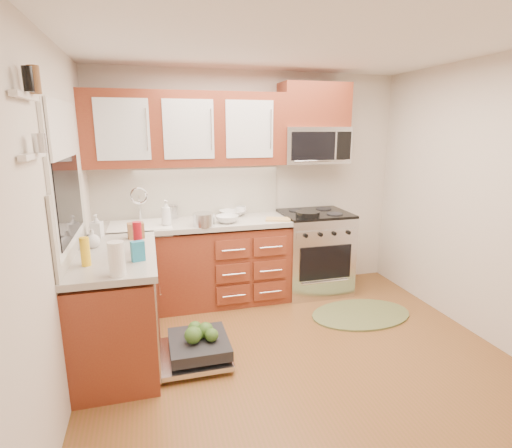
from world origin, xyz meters
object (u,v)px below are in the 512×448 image
object	(u,v)px
upper_cabinets	(187,129)
skillet	(308,214)
stock_pot	(204,220)
bowl_a	(232,213)
cup	(241,210)
range	(314,252)
sink	(141,237)
rug	(361,314)
dishwasher	(194,350)
bowl_b	(227,219)
cutting_board	(278,219)
microwave	(313,145)
paper_towel_roll	(117,259)

from	to	relation	value
upper_cabinets	skillet	distance (m)	1.57
stock_pot	bowl_a	world-z (taller)	stock_pot
stock_pot	upper_cabinets	bearing A→B (deg)	105.34
upper_cabinets	cup	size ratio (longest dim) A/B	17.34
range	sink	xyz separation A→B (m)	(-1.93, -0.01, 0.33)
rug	skillet	xyz separation A→B (m)	(-0.38, 0.59, 0.96)
range	bowl_a	world-z (taller)	bowl_a
skillet	bowl_a	world-z (taller)	skillet
dishwasher	bowl_b	world-z (taller)	bowl_b
dishwasher	skillet	xyz separation A→B (m)	(1.38, 0.97, 0.87)
range	dishwasher	size ratio (longest dim) A/B	1.36
upper_cabinets	rug	size ratio (longest dim) A/B	1.95
stock_pot	bowl_a	size ratio (longest dim) A/B	0.82
dishwasher	cutting_board	xyz separation A→B (m)	(1.04, 0.97, 0.83)
cutting_board	sink	bearing A→B (deg)	173.88
microwave	stock_pot	world-z (taller)	microwave
stock_pot	bowl_b	bearing A→B (deg)	17.34
upper_cabinets	dishwasher	bearing A→B (deg)	-96.04
skillet	paper_towel_roll	size ratio (longest dim) A/B	1.12
rug	stock_pot	xyz separation A→B (m)	(-1.53, 0.54, 0.98)
microwave	dishwasher	size ratio (longest dim) A/B	1.09
sink	skillet	world-z (taller)	skillet
microwave	skillet	distance (m)	0.79
paper_towel_roll	cup	xyz separation A→B (m)	(1.24, 1.67, -0.07)
range	rug	xyz separation A→B (m)	(0.22, -0.75, -0.46)
bowl_a	bowl_b	bearing A→B (deg)	-111.16
microwave	paper_towel_roll	world-z (taller)	microwave
microwave	cutting_board	world-z (taller)	microwave
skillet	rug	bearing A→B (deg)	-57.32
paper_towel_roll	bowl_a	bearing A→B (deg)	55.30
skillet	cup	distance (m)	0.76
rug	bowl_a	size ratio (longest dim) A/B	3.95
skillet	cup	size ratio (longest dim) A/B	2.23
range	bowl_b	distance (m)	1.17
dishwasher	rug	size ratio (longest dim) A/B	0.67
rug	bowl_b	bearing A→B (deg)	154.02
microwave	bowl_a	xyz separation A→B (m)	(-0.94, 0.05, -0.74)
microwave	bowl_b	distance (m)	1.31
bowl_a	paper_towel_roll	bearing A→B (deg)	-124.70
upper_cabinets	bowl_b	size ratio (longest dim) A/B	8.60
cutting_board	paper_towel_roll	bearing A→B (deg)	-140.45
sink	paper_towel_roll	xyz separation A→B (m)	(-0.13, -1.44, 0.24)
dishwasher	bowl_b	bearing A→B (deg)	64.01
dishwasher	skillet	bearing A→B (deg)	35.19
microwave	rug	size ratio (longest dim) A/B	0.72
bowl_b	range	bearing A→B (deg)	7.06
upper_cabinets	cutting_board	xyz separation A→B (m)	(0.91, -0.31, -0.94)
cutting_board	bowl_b	size ratio (longest dim) A/B	1.10
upper_cabinets	range	bearing A→B (deg)	-5.89
skillet	bowl_b	distance (m)	0.89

